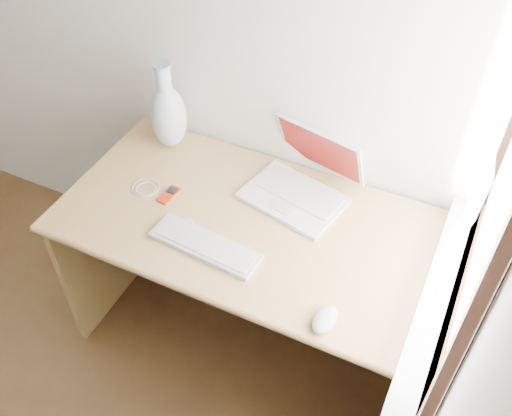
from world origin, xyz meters
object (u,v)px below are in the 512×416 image
at_px(laptop, 299,181).
at_px(external_keyboard, 205,245).
at_px(vase, 168,114).
at_px(desk, 265,246).

xyz_separation_m(laptop, external_keyboard, (-0.18, -0.39, -0.05)).
bearing_deg(vase, external_keyboard, -47.22).
relative_size(desk, laptop, 3.54).
bearing_deg(external_keyboard, laptop, 69.60).
xyz_separation_m(external_keyboard, vase, (-0.40, 0.43, 0.14)).
xyz_separation_m(laptop, vase, (-0.58, 0.04, 0.10)).
bearing_deg(external_keyboard, vase, 137.13).
bearing_deg(laptop, vase, -171.48).
relative_size(laptop, external_keyboard, 1.00).
bearing_deg(vase, desk, -18.16).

